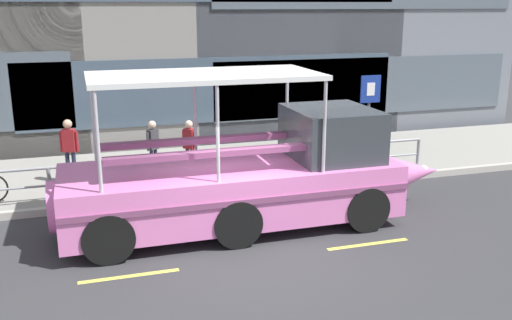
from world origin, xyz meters
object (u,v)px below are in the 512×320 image
parking_sign (369,106)px  pedestrian_near_stern (69,145)px  duck_tour_boat (254,177)px  pedestrian_near_bow (326,134)px  pedestrian_mid_left (189,143)px  pedestrian_mid_right (153,143)px

parking_sign → pedestrian_near_stern: (-8.10, 1.07, -0.79)m
duck_tour_boat → pedestrian_near_bow: size_ratio=5.37×
parking_sign → pedestrian_near_bow: 1.44m
pedestrian_mid_left → duck_tour_boat: bearing=-77.5°
duck_tour_boat → pedestrian_mid_right: size_ratio=5.73×
pedestrian_mid_right → pedestrian_mid_left: bearing=-10.2°
parking_sign → duck_tour_boat: size_ratio=0.30×
pedestrian_near_bow → pedestrian_near_stern: bearing=174.1°
parking_sign → pedestrian_near_bow: parking_sign is taller
pedestrian_near_bow → pedestrian_mid_right: 4.84m
pedestrian_near_stern → parking_sign: bearing=-7.5°
pedestrian_near_bow → pedestrian_mid_left: size_ratio=1.08×
parking_sign → duck_tour_boat: (-4.22, -2.73, -0.91)m
parking_sign → pedestrian_mid_left: size_ratio=1.72×
parking_sign → pedestrian_mid_right: parking_sign is taller
duck_tour_boat → pedestrian_mid_left: size_ratio=5.78×
parking_sign → pedestrian_mid_left: 5.12m
duck_tour_boat → pedestrian_mid_left: 3.56m
pedestrian_mid_right → pedestrian_near_stern: 2.15m
pedestrian_mid_right → pedestrian_near_stern: (-2.15, 0.15, 0.08)m
pedestrian_mid_left → pedestrian_near_bow: bearing=-6.0°
duck_tour_boat → pedestrian_mid_right: 4.04m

